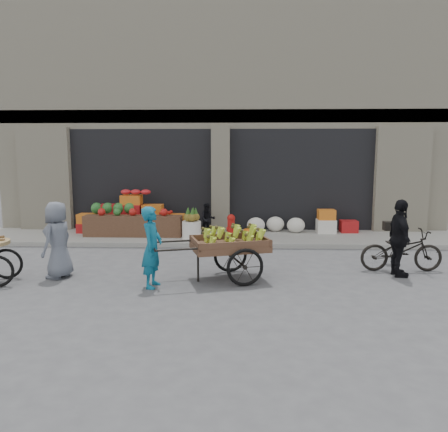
{
  "coord_description": "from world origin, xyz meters",
  "views": [
    {
      "loc": [
        0.58,
        -8.29,
        2.51
      ],
      "look_at": [
        0.23,
        1.36,
        1.1
      ],
      "focal_mm": 35.0,
      "sensor_mm": 36.0,
      "label": 1
    }
  ],
  "objects_px": {
    "cyclist": "(399,238)",
    "orange_bucket": "(249,235)",
    "seated_person": "(207,219)",
    "vendor_grey": "(58,240)",
    "pineapple_bin": "(192,230)",
    "fire_hydrant": "(231,226)",
    "bicycle": "(401,250)",
    "banana_cart": "(227,243)",
    "vendor_woman": "(152,247)"
  },
  "relations": [
    {
      "from": "pineapple_bin",
      "to": "cyclist",
      "type": "bearing_deg",
      "value": -34.15
    },
    {
      "from": "fire_hydrant",
      "to": "vendor_woman",
      "type": "relative_size",
      "value": 0.47
    },
    {
      "from": "banana_cart",
      "to": "bicycle",
      "type": "xyz_separation_m",
      "value": [
        3.69,
        0.77,
        -0.3
      ]
    },
    {
      "from": "vendor_woman",
      "to": "cyclist",
      "type": "distance_m",
      "value": 4.95
    },
    {
      "from": "pineapple_bin",
      "to": "cyclist",
      "type": "relative_size",
      "value": 0.33
    },
    {
      "from": "orange_bucket",
      "to": "seated_person",
      "type": "relative_size",
      "value": 0.34
    },
    {
      "from": "seated_person",
      "to": "vendor_woman",
      "type": "xyz_separation_m",
      "value": [
        -0.7,
        -4.6,
        0.18
      ]
    },
    {
      "from": "vendor_grey",
      "to": "cyclist",
      "type": "bearing_deg",
      "value": 107.22
    },
    {
      "from": "pineapple_bin",
      "to": "fire_hydrant",
      "type": "distance_m",
      "value": 1.11
    },
    {
      "from": "vendor_grey",
      "to": "bicycle",
      "type": "xyz_separation_m",
      "value": [
        7.09,
        0.74,
        -0.32
      ]
    },
    {
      "from": "vendor_woman",
      "to": "cyclist",
      "type": "xyz_separation_m",
      "value": [
        4.87,
        0.9,
        0.03
      ]
    },
    {
      "from": "seated_person",
      "to": "cyclist",
      "type": "bearing_deg",
      "value": -51.57
    },
    {
      "from": "orange_bucket",
      "to": "banana_cart",
      "type": "bearing_deg",
      "value": -98.66
    },
    {
      "from": "pineapple_bin",
      "to": "fire_hydrant",
      "type": "relative_size",
      "value": 0.73
    },
    {
      "from": "orange_bucket",
      "to": "cyclist",
      "type": "relative_size",
      "value": 0.2
    },
    {
      "from": "seated_person",
      "to": "bicycle",
      "type": "relative_size",
      "value": 0.54
    },
    {
      "from": "banana_cart",
      "to": "cyclist",
      "type": "bearing_deg",
      "value": -10.74
    },
    {
      "from": "fire_hydrant",
      "to": "vendor_grey",
      "type": "xyz_separation_m",
      "value": [
        -3.42,
        -3.39,
        0.27
      ]
    },
    {
      "from": "seated_person",
      "to": "banana_cart",
      "type": "relative_size",
      "value": 0.35
    },
    {
      "from": "orange_bucket",
      "to": "vendor_woman",
      "type": "distance_m",
      "value": 4.36
    },
    {
      "from": "orange_bucket",
      "to": "seated_person",
      "type": "xyz_separation_m",
      "value": [
        -1.2,
        0.7,
        0.31
      ]
    },
    {
      "from": "banana_cart",
      "to": "cyclist",
      "type": "relative_size",
      "value": 1.67
    },
    {
      "from": "banana_cart",
      "to": "vendor_woman",
      "type": "relative_size",
      "value": 1.73
    },
    {
      "from": "seated_person",
      "to": "bicycle",
      "type": "bearing_deg",
      "value": -47.05
    },
    {
      "from": "orange_bucket",
      "to": "vendor_woman",
      "type": "relative_size",
      "value": 0.21
    },
    {
      "from": "pineapple_bin",
      "to": "seated_person",
      "type": "xyz_separation_m",
      "value": [
        0.4,
        0.6,
        0.21
      ]
    },
    {
      "from": "orange_bucket",
      "to": "bicycle",
      "type": "bearing_deg",
      "value": -39.35
    },
    {
      "from": "seated_person",
      "to": "orange_bucket",
      "type": "bearing_deg",
      "value": -40.26
    },
    {
      "from": "pineapple_bin",
      "to": "vendor_grey",
      "type": "height_order",
      "value": "vendor_grey"
    },
    {
      "from": "bicycle",
      "to": "fire_hydrant",
      "type": "bearing_deg",
      "value": 53.55
    },
    {
      "from": "banana_cart",
      "to": "seated_person",
      "type": "bearing_deg",
      "value": 82.83
    },
    {
      "from": "seated_person",
      "to": "cyclist",
      "type": "relative_size",
      "value": 0.59
    },
    {
      "from": "vendor_woman",
      "to": "fire_hydrant",
      "type": "bearing_deg",
      "value": -12.6
    },
    {
      "from": "vendor_woman",
      "to": "vendor_grey",
      "type": "bearing_deg",
      "value": 81.4
    },
    {
      "from": "pineapple_bin",
      "to": "banana_cart",
      "type": "relative_size",
      "value": 0.2
    },
    {
      "from": "vendor_grey",
      "to": "bicycle",
      "type": "distance_m",
      "value": 7.13
    },
    {
      "from": "orange_bucket",
      "to": "bicycle",
      "type": "height_order",
      "value": "bicycle"
    },
    {
      "from": "banana_cart",
      "to": "cyclist",
      "type": "height_order",
      "value": "cyclist"
    },
    {
      "from": "orange_bucket",
      "to": "seated_person",
      "type": "height_order",
      "value": "seated_person"
    },
    {
      "from": "pineapple_bin",
      "to": "orange_bucket",
      "type": "height_order",
      "value": "pineapple_bin"
    },
    {
      "from": "pineapple_bin",
      "to": "bicycle",
      "type": "distance_m",
      "value": 5.49
    },
    {
      "from": "fire_hydrant",
      "to": "seated_person",
      "type": "bearing_deg",
      "value": 137.12
    },
    {
      "from": "orange_bucket",
      "to": "vendor_woman",
      "type": "xyz_separation_m",
      "value": [
        -1.9,
        -3.9,
        0.49
      ]
    },
    {
      "from": "vendor_grey",
      "to": "bicycle",
      "type": "relative_size",
      "value": 0.9
    },
    {
      "from": "cyclist",
      "to": "orange_bucket",
      "type": "bearing_deg",
      "value": 44.1
    },
    {
      "from": "seated_person",
      "to": "vendor_woman",
      "type": "relative_size",
      "value": 0.61
    },
    {
      "from": "fire_hydrant",
      "to": "banana_cart",
      "type": "xyz_separation_m",
      "value": [
        -0.01,
        -3.42,
        0.25
      ]
    },
    {
      "from": "fire_hydrant",
      "to": "cyclist",
      "type": "relative_size",
      "value": 0.45
    },
    {
      "from": "seated_person",
      "to": "cyclist",
      "type": "distance_m",
      "value": 5.58
    },
    {
      "from": "pineapple_bin",
      "to": "banana_cart",
      "type": "height_order",
      "value": "banana_cart"
    }
  ]
}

